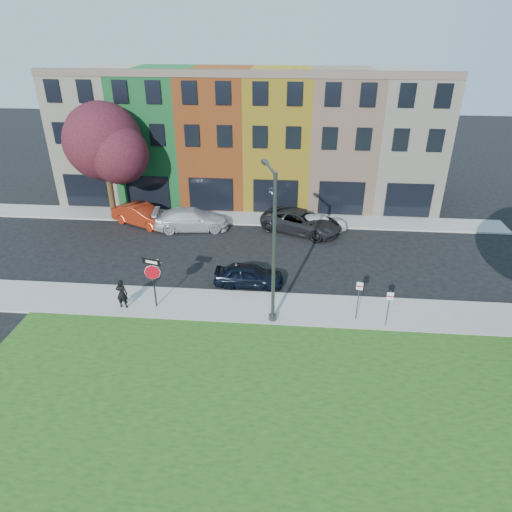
# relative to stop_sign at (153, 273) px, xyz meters

# --- Properties ---
(ground) EXTENTS (120.00, 120.00, 0.00)m
(ground) POSITION_rel_stop_sign_xyz_m (5.59, -2.60, -2.13)
(ground) COLOR black
(ground) RESTS_ON ground
(sidewalk_near) EXTENTS (40.00, 3.00, 0.12)m
(sidewalk_near) POSITION_rel_stop_sign_xyz_m (7.59, 0.40, -2.07)
(sidewalk_near) COLOR gray
(sidewalk_near) RESTS_ON ground
(sidewalk_far) EXTENTS (40.00, 2.40, 0.12)m
(sidewalk_far) POSITION_rel_stop_sign_xyz_m (2.59, 12.40, -2.07)
(sidewalk_far) COLOR gray
(sidewalk_far) RESTS_ON ground
(grass_park) EXTENTS (40.00, 16.00, 0.10)m
(grass_park) POSITION_rel_stop_sign_xyz_m (13.59, -8.60, -2.08)
(grass_park) COLOR #1C4814
(grass_park) RESTS_ON ground
(rowhouse_block) EXTENTS (30.00, 10.12, 10.00)m
(rowhouse_block) POSITION_rel_stop_sign_xyz_m (3.09, 18.58, 2.86)
(rowhouse_block) COLOR #BDB89D
(rowhouse_block) RESTS_ON ground
(stop_sign) EXTENTS (1.02, 0.33, 2.81)m
(stop_sign) POSITION_rel_stop_sign_xyz_m (0.00, 0.00, 0.00)
(stop_sign) COLOR black
(stop_sign) RESTS_ON sidewalk_near
(man) EXTENTS (0.60, 0.40, 1.64)m
(man) POSITION_rel_stop_sign_xyz_m (-1.68, -0.24, -1.19)
(man) COLOR black
(man) RESTS_ON sidewalk_near
(sedan_near) EXTENTS (1.60, 3.93, 1.33)m
(sedan_near) POSITION_rel_stop_sign_xyz_m (4.63, 2.73, -1.46)
(sedan_near) COLOR black
(sedan_near) RESTS_ON ground
(parked_car_red) EXTENTS (5.13, 5.88, 1.53)m
(parked_car_red) POSITION_rel_stop_sign_xyz_m (-4.10, 10.71, -1.36)
(parked_car_red) COLOR maroon
(parked_car_red) RESTS_ON ground
(parked_car_silver) EXTENTS (3.75, 5.97, 1.55)m
(parked_car_silver) POSITION_rel_stop_sign_xyz_m (-0.29, 10.22, -1.36)
(parked_car_silver) COLOR #B4B4B9
(parked_car_silver) RESTS_ON ground
(parked_car_dark) EXTENTS (6.78, 7.62, 1.58)m
(parked_car_dark) POSITION_rel_stop_sign_xyz_m (7.61, 10.43, -1.34)
(parked_car_dark) COLOR black
(parked_car_dark) RESTS_ON ground
(parked_car_white) EXTENTS (3.56, 4.64, 1.30)m
(parked_car_white) POSITION_rel_stop_sign_xyz_m (8.97, 10.72, -1.48)
(parked_car_white) COLOR white
(parked_car_white) RESTS_ON ground
(street_lamp) EXTENTS (0.99, 2.51, 7.66)m
(street_lamp) POSITION_rel_stop_sign_xyz_m (6.12, -0.49, 1.85)
(street_lamp) COLOR #434548
(street_lamp) RESTS_ON sidewalk_near
(parking_sign_a) EXTENTS (0.32, 0.11, 2.25)m
(parking_sign_a) POSITION_rel_stop_sign_xyz_m (10.37, -0.26, -0.61)
(parking_sign_a) COLOR #434548
(parking_sign_a) RESTS_ON sidewalk_near
(parking_sign_b) EXTENTS (0.32, 0.09, 2.00)m
(parking_sign_b) POSITION_rel_stop_sign_xyz_m (11.78, -0.71, -0.75)
(parking_sign_b) COLOR #434548
(parking_sign_b) RESTS_ON sidewalk_near
(tree_purple) EXTENTS (6.58, 5.75, 8.54)m
(tree_purple) POSITION_rel_stop_sign_xyz_m (-6.48, 11.65, 3.65)
(tree_purple) COLOR #312110
(tree_purple) RESTS_ON sidewalk_far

